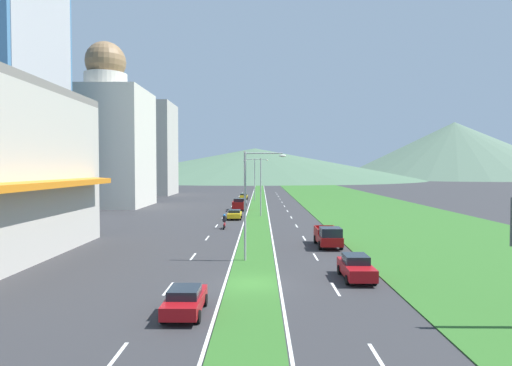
% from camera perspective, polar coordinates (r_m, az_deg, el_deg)
% --- Properties ---
extents(ground_plane, '(600.00, 600.00, 0.00)m').
position_cam_1_polar(ground_plane, '(27.83, -0.52, -13.36)').
color(ground_plane, '#2D2D30').
extents(grass_median, '(3.20, 240.00, 0.06)m').
position_cam_1_polar(grass_median, '(87.14, 0.29, -2.83)').
color(grass_median, '#2D6023').
rests_on(grass_median, ground_plane).
extents(grass_verge_right, '(24.00, 240.00, 0.06)m').
position_cam_1_polar(grass_verge_right, '(89.42, 13.63, -2.77)').
color(grass_verge_right, '#2D6023').
rests_on(grass_verge_right, ground_plane).
extents(lane_dash_left_1, '(0.16, 2.80, 0.01)m').
position_cam_1_polar(lane_dash_left_1, '(18.75, -18.22, -21.24)').
color(lane_dash_left_1, silver).
rests_on(lane_dash_left_1, ground_plane).
extents(lane_dash_left_2, '(0.16, 2.80, 0.01)m').
position_cam_1_polar(lane_dash_left_2, '(27.37, -11.62, -13.65)').
color(lane_dash_left_2, silver).
rests_on(lane_dash_left_2, ground_plane).
extents(lane_dash_left_3, '(0.16, 2.80, 0.01)m').
position_cam_1_polar(lane_dash_left_3, '(36.41, -8.41, -9.69)').
color(lane_dash_left_3, silver).
rests_on(lane_dash_left_3, ground_plane).
extents(lane_dash_left_4, '(0.16, 2.80, 0.01)m').
position_cam_1_polar(lane_dash_left_4, '(45.62, -6.52, -7.31)').
color(lane_dash_left_4, silver).
rests_on(lane_dash_left_4, ground_plane).
extents(lane_dash_left_5, '(0.16, 2.80, 0.01)m').
position_cam_1_polar(lane_dash_left_5, '(54.91, -5.28, -5.72)').
color(lane_dash_left_5, silver).
rests_on(lane_dash_left_5, ground_plane).
extents(lane_dash_left_6, '(0.16, 2.80, 0.01)m').
position_cam_1_polar(lane_dash_left_6, '(64.26, -4.41, -4.59)').
color(lane_dash_left_6, silver).
rests_on(lane_dash_left_6, ground_plane).
extents(lane_dash_left_7, '(0.16, 2.80, 0.01)m').
position_cam_1_polar(lane_dash_left_7, '(73.63, -3.76, -3.75)').
color(lane_dash_left_7, silver).
rests_on(lane_dash_left_7, ground_plane).
extents(lane_dash_left_8, '(0.16, 2.80, 0.01)m').
position_cam_1_polar(lane_dash_left_8, '(83.02, -3.26, -3.09)').
color(lane_dash_left_8, silver).
rests_on(lane_dash_left_8, ground_plane).
extents(lane_dash_left_9, '(0.16, 2.80, 0.01)m').
position_cam_1_polar(lane_dash_left_9, '(92.43, -2.86, -2.57)').
color(lane_dash_left_9, silver).
rests_on(lane_dash_left_9, ground_plane).
extents(lane_dash_left_10, '(0.16, 2.80, 0.01)m').
position_cam_1_polar(lane_dash_left_10, '(101.84, -2.53, -2.15)').
color(lane_dash_left_10, silver).
rests_on(lane_dash_left_10, ground_plane).
extents(lane_dash_left_11, '(0.16, 2.80, 0.01)m').
position_cam_1_polar(lane_dash_left_11, '(111.26, -2.26, -1.80)').
color(lane_dash_left_11, silver).
rests_on(lane_dash_left_11, ground_plane).
extents(lane_dash_left_12, '(0.16, 2.80, 0.01)m').
position_cam_1_polar(lane_dash_left_12, '(120.69, -2.03, -1.50)').
color(lane_dash_left_12, silver).
rests_on(lane_dash_left_12, ground_plane).
extents(lane_dash_left_13, '(0.16, 2.80, 0.01)m').
position_cam_1_polar(lane_dash_left_13, '(130.12, -1.84, -1.25)').
color(lane_dash_left_13, silver).
rests_on(lane_dash_left_13, ground_plane).
extents(lane_dash_right_1, '(0.16, 2.80, 0.01)m').
position_cam_1_polar(lane_dash_right_1, '(18.45, 16.02, -21.62)').
color(lane_dash_right_1, silver).
rests_on(lane_dash_right_1, ground_plane).
extents(lane_dash_right_2, '(0.16, 2.80, 0.01)m').
position_cam_1_polar(lane_dash_right_2, '(27.17, 10.58, -13.77)').
color(lane_dash_right_2, silver).
rests_on(lane_dash_right_2, ground_plane).
extents(lane_dash_right_3, '(0.16, 2.80, 0.01)m').
position_cam_1_polar(lane_dash_right_3, '(36.26, 7.96, -9.74)').
color(lane_dash_right_3, silver).
rests_on(lane_dash_right_3, ground_plane).
extents(lane_dash_right_4, '(0.16, 2.80, 0.01)m').
position_cam_1_polar(lane_dash_right_4, '(45.50, 6.44, -7.33)').
color(lane_dash_right_4, silver).
rests_on(lane_dash_right_4, ground_plane).
extents(lane_dash_right_5, '(0.16, 2.80, 0.01)m').
position_cam_1_polar(lane_dash_right_5, '(54.81, 5.44, -5.73)').
color(lane_dash_right_5, silver).
rests_on(lane_dash_right_5, ground_plane).
extents(lane_dash_right_6, '(0.16, 2.80, 0.01)m').
position_cam_1_polar(lane_dash_right_6, '(64.17, 4.73, -4.60)').
color(lane_dash_right_6, silver).
rests_on(lane_dash_right_6, ground_plane).
extents(lane_dash_right_7, '(0.16, 2.80, 0.01)m').
position_cam_1_polar(lane_dash_right_7, '(73.55, 4.21, -3.75)').
color(lane_dash_right_7, silver).
rests_on(lane_dash_right_7, ground_plane).
extents(lane_dash_right_8, '(0.16, 2.80, 0.01)m').
position_cam_1_polar(lane_dash_right_8, '(82.95, 3.80, -3.10)').
color(lane_dash_right_8, silver).
rests_on(lane_dash_right_8, ground_plane).
extents(lane_dash_right_9, '(0.16, 2.80, 0.01)m').
position_cam_1_polar(lane_dash_right_9, '(92.36, 3.48, -2.58)').
color(lane_dash_right_9, silver).
rests_on(lane_dash_right_9, ground_plane).
extents(lane_dash_right_10, '(0.16, 2.80, 0.01)m').
position_cam_1_polar(lane_dash_right_10, '(101.79, 3.22, -2.15)').
color(lane_dash_right_10, silver).
rests_on(lane_dash_right_10, ground_plane).
extents(lane_dash_right_11, '(0.16, 2.80, 0.01)m').
position_cam_1_polar(lane_dash_right_11, '(111.21, 3.00, -1.80)').
color(lane_dash_right_11, silver).
rests_on(lane_dash_right_11, ground_plane).
extents(lane_dash_right_12, '(0.16, 2.80, 0.01)m').
position_cam_1_polar(lane_dash_right_12, '(120.65, 2.82, -1.50)').
color(lane_dash_right_12, silver).
rests_on(lane_dash_right_12, ground_plane).
extents(lane_dash_right_13, '(0.16, 2.80, 0.01)m').
position_cam_1_polar(lane_dash_right_13, '(130.08, 2.66, -1.25)').
color(lane_dash_right_13, silver).
rests_on(lane_dash_right_13, ground_plane).
extents(edge_line_median_left, '(0.16, 240.00, 0.01)m').
position_cam_1_polar(edge_line_median_left, '(87.17, -0.86, -2.85)').
color(edge_line_median_left, silver).
rests_on(edge_line_median_left, ground_plane).
extents(edge_line_median_right, '(0.16, 240.00, 0.01)m').
position_cam_1_polar(edge_line_median_right, '(87.15, 1.44, -2.85)').
color(edge_line_median_right, silver).
rests_on(edge_line_median_right, ground_plane).
extents(domed_building, '(15.38, 15.38, 31.50)m').
position_cam_1_polar(domed_building, '(87.41, -19.32, 5.47)').
color(domed_building, beige).
rests_on(domed_building, ground_plane).
extents(midrise_colored, '(14.67, 14.67, 25.23)m').
position_cam_1_polar(midrise_colored, '(122.36, -14.37, 4.39)').
color(midrise_colored, '#B7B2A8').
rests_on(midrise_colored, ground_plane).
extents(hill_far_left, '(170.49, 170.49, 43.61)m').
position_cam_1_polar(hill_far_left, '(303.53, -22.61, 4.57)').
color(hill_far_left, '#3D5647').
rests_on(hill_far_left, ground_plane).
extents(hill_far_center, '(218.72, 218.72, 20.65)m').
position_cam_1_polar(hill_far_center, '(286.84, -0.16, 2.59)').
color(hill_far_center, '#47664C').
rests_on(hill_far_center, ground_plane).
extents(hill_far_right, '(164.72, 164.72, 40.43)m').
position_cam_1_polar(hill_far_right, '(339.47, 24.93, 3.98)').
color(hill_far_right, '#516B56').
rests_on(hill_far_right, ground_plane).
extents(street_lamp_near, '(3.32, 0.45, 8.69)m').
position_cam_1_polar(street_lamp_near, '(33.68, -0.80, -1.92)').
color(street_lamp_near, '#99999E').
rests_on(street_lamp_near, ground_plane).
extents(street_lamp_mid, '(2.78, 0.47, 8.87)m').
position_cam_1_polar(street_lamp_mid, '(64.92, 0.37, 0.00)').
color(street_lamp_mid, '#99999E').
rests_on(street_lamp_mid, ground_plane).
extents(street_lamp_far, '(3.17, 0.48, 9.51)m').
position_cam_1_polar(street_lamp_far, '(96.19, 0.03, 0.87)').
color(street_lamp_far, '#99999E').
rests_on(street_lamp_far, ground_plane).
extents(car_0, '(2.03, 4.18, 1.37)m').
position_cam_1_polar(car_0, '(61.80, -2.87, -4.18)').
color(car_0, yellow).
rests_on(car_0, ground_plane).
extents(car_1, '(1.94, 4.39, 1.53)m').
position_cam_1_polar(car_1, '(81.60, -1.98, -2.64)').
color(car_1, '#B2B2B7').
rests_on(car_1, ground_plane).
extents(car_2, '(1.93, 4.40, 1.61)m').
position_cam_1_polar(car_2, '(29.55, 13.21, -10.88)').
color(car_2, maroon).
rests_on(car_2, ground_plane).
extents(car_3, '(1.89, 4.12, 1.40)m').
position_cam_1_polar(car_3, '(22.56, -9.45, -15.16)').
color(car_3, maroon).
rests_on(car_3, ground_plane).
extents(car_4, '(1.90, 4.30, 1.37)m').
position_cam_1_polar(car_4, '(100.94, -1.66, -1.78)').
color(car_4, yellow).
rests_on(car_4, ground_plane).
extents(pickup_truck_0, '(2.18, 5.40, 2.00)m').
position_cam_1_polar(pickup_truck_0, '(40.69, 9.64, -7.06)').
color(pickup_truck_0, maroon).
rests_on(pickup_truck_0, ground_plane).
extents(pickup_truck_1, '(2.18, 5.40, 2.00)m').
position_cam_1_polar(pickup_truck_1, '(74.64, -2.32, -2.91)').
color(pickup_truck_1, maroon).
rests_on(pickup_truck_1, ground_plane).
extents(motorcycle_rider, '(0.36, 2.00, 1.80)m').
position_cam_1_polar(motorcycle_rider, '(52.18, -4.25, -5.30)').
color(motorcycle_rider, black).
rests_on(motorcycle_rider, ground_plane).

